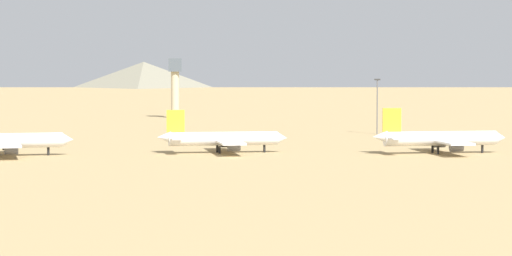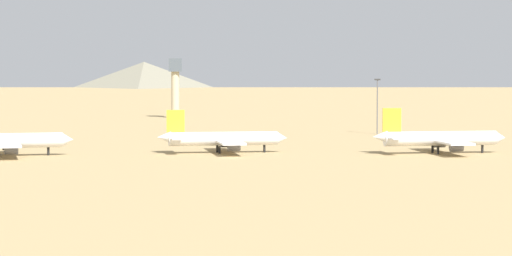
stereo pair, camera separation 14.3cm
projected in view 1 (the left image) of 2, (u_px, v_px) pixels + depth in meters
name	position (u px, v px, depth m)	size (l,w,h in m)	color
ground	(230.00, 158.00, 280.19)	(4000.00, 4000.00, 0.00)	tan
ridge_west	(160.00, 37.00, 1193.31)	(365.81, 360.27, 92.09)	gray
parked_jet_white_3	(1.00, 141.00, 284.69)	(34.47, 29.38, 11.41)	white
parked_jet_yellow_4	(222.00, 139.00, 294.98)	(32.91, 27.79, 10.86)	white
parked_jet_yellow_5	(439.00, 139.00, 293.26)	(34.51, 29.14, 11.39)	white
control_tower	(175.00, 82.00, 471.49)	(5.20, 5.20, 23.85)	#C6B793
light_pole_mid	(377.00, 103.00, 369.33)	(1.80, 0.50, 17.37)	#59595E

